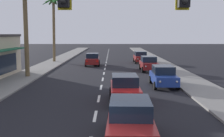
# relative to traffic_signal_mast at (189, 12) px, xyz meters

# --- Properties ---
(sidewalk_right) EXTENTS (3.20, 110.00, 0.14)m
(sidewalk_right) POSITION_rel_traffic_signal_mast_xyz_m (4.69, 20.21, -4.83)
(sidewalk_right) COLOR gray
(sidewalk_right) RESTS_ON ground
(sidewalk_left) EXTENTS (3.20, 110.00, 0.14)m
(sidewalk_left) POSITION_rel_traffic_signal_mast_xyz_m (-10.91, 20.21, -4.83)
(sidewalk_left) COLOR gray
(sidewalk_left) RESTS_ON ground
(lane_markings) EXTENTS (4.28, 88.40, 0.01)m
(lane_markings) POSITION_rel_traffic_signal_mast_xyz_m (-2.69, 20.43, -4.90)
(lane_markings) COLOR silver
(lane_markings) RESTS_ON ground
(traffic_signal_mast) EXTENTS (10.63, 0.41, 6.86)m
(traffic_signal_mast) POSITION_rel_traffic_signal_mast_xyz_m (0.00, 0.00, 0.00)
(traffic_signal_mast) COLOR #2D2D33
(traffic_signal_mast) RESTS_ON ground
(sedan_lead_at_stop_bar) EXTENTS (2.06, 4.50, 1.68)m
(sedan_lead_at_stop_bar) POSITION_rel_traffic_signal_mast_xyz_m (-1.51, 2.37, -4.05)
(sedan_lead_at_stop_bar) COLOR maroon
(sedan_lead_at_stop_bar) RESTS_ON ground
(sedan_third_in_queue) EXTENTS (1.98, 4.46, 1.68)m
(sedan_third_in_queue) POSITION_rel_traffic_signal_mast_xyz_m (-1.43, 8.95, -4.05)
(sedan_third_in_queue) COLOR red
(sedan_third_in_queue) RESTS_ON ground
(sedan_oncoming_far) EXTENTS (2.08, 4.50, 1.68)m
(sedan_oncoming_far) POSITION_rel_traffic_signal_mast_xyz_m (-4.88, 29.03, -4.05)
(sedan_oncoming_far) COLOR maroon
(sedan_oncoming_far) RESTS_ON ground
(sedan_parked_nearest_kerb) EXTENTS (1.98, 4.46, 1.68)m
(sedan_parked_nearest_kerb) POSITION_rel_traffic_signal_mast_xyz_m (1.95, 14.05, -4.05)
(sedan_parked_nearest_kerb) COLOR navy
(sedan_parked_nearest_kerb) RESTS_ON ground
(sedan_parked_mid_kerb) EXTENTS (1.98, 4.47, 1.68)m
(sedan_parked_mid_kerb) POSITION_rel_traffic_signal_mast_xyz_m (2.03, 23.69, -4.05)
(sedan_parked_mid_kerb) COLOR maroon
(sedan_parked_mid_kerb) RESTS_ON ground
(sedan_parked_far_kerb) EXTENTS (1.99, 4.47, 1.68)m
(sedan_parked_far_kerb) POSITION_rel_traffic_signal_mast_xyz_m (2.00, 32.73, -4.05)
(sedan_parked_far_kerb) COLOR maroon
(sedan_parked_far_kerb) RESTS_ON ground
(palm_left_second) EXTENTS (3.95, 3.71, 9.34)m
(palm_left_second) POSITION_rel_traffic_signal_mast_xyz_m (-10.58, 18.65, 1.28)
(palm_left_second) COLOR brown
(palm_left_second) RESTS_ON ground
(palm_left_third) EXTENTS (3.44, 3.45, 9.67)m
(palm_left_third) POSITION_rel_traffic_signal_mast_xyz_m (-10.88, 33.44, 1.62)
(palm_left_third) COLOR brown
(palm_left_third) RESTS_ON ground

